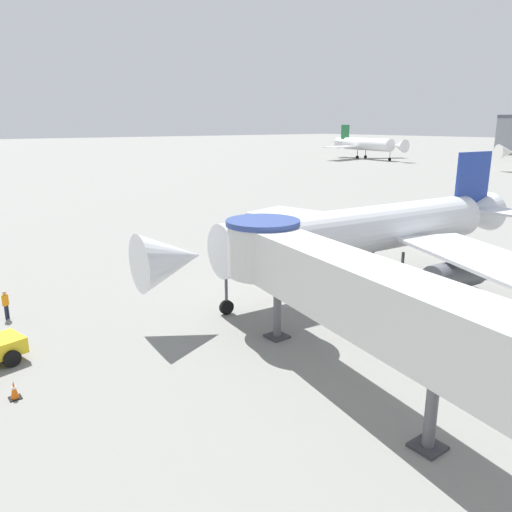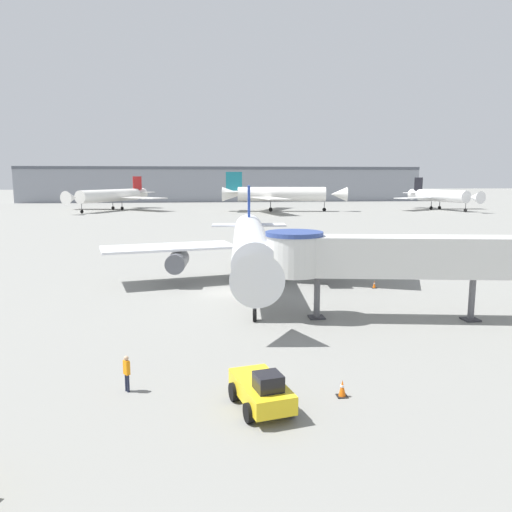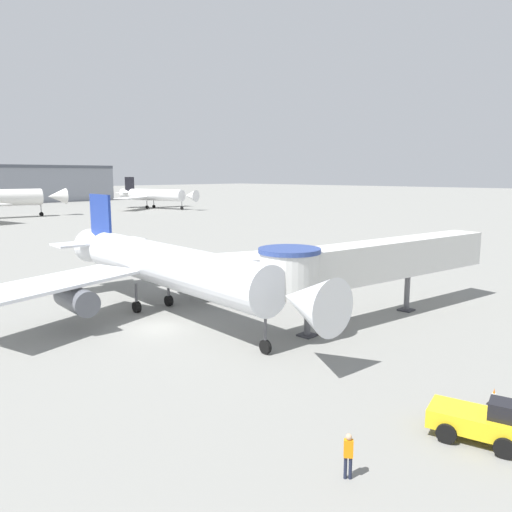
% 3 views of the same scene
% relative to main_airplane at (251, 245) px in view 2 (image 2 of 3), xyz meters
% --- Properties ---
extents(ground_plane, '(800.00, 800.00, 0.00)m').
position_rel_main_airplane_xyz_m(ground_plane, '(-2.54, -2.47, -3.89)').
color(ground_plane, gray).
extents(main_airplane, '(29.17, 31.53, 9.17)m').
position_rel_main_airplane_xyz_m(main_airplane, '(0.00, 0.00, 0.00)').
color(main_airplane, silver).
rests_on(main_airplane, ground_plane).
extents(jet_bridge, '(22.96, 6.85, 6.28)m').
position_rel_main_airplane_xyz_m(jet_bridge, '(9.75, -12.50, 0.70)').
color(jet_bridge, silver).
rests_on(jet_bridge, ground_plane).
extents(pushback_tug_yellow, '(2.74, 4.25, 1.91)m').
position_rel_main_airplane_xyz_m(pushback_tug_yellow, '(-2.27, -25.17, -3.04)').
color(pushback_tug_yellow, yellow).
rests_on(pushback_tug_yellow, ground_plane).
extents(traffic_cone_apron_front, '(0.49, 0.49, 0.81)m').
position_rel_main_airplane_xyz_m(traffic_cone_apron_front, '(1.59, -24.39, -3.50)').
color(traffic_cone_apron_front, black).
rests_on(traffic_cone_apron_front, ground_plane).
extents(traffic_cone_starboard_wing, '(0.42, 0.42, 0.70)m').
position_rel_main_airplane_xyz_m(traffic_cone_starboard_wing, '(11.13, -2.39, -3.56)').
color(traffic_cone_starboard_wing, black).
rests_on(traffic_cone_starboard_wing, ground_plane).
extents(ground_crew_marshaller, '(0.36, 0.39, 1.77)m').
position_rel_main_airplane_xyz_m(ground_crew_marshaller, '(-8.38, -22.65, -2.87)').
color(ground_crew_marshaller, '#1E2338').
rests_on(ground_crew_marshaller, ground_plane).
extents(background_jet_teal_tail, '(37.55, 40.24, 11.76)m').
position_rel_main_airplane_xyz_m(background_jet_teal_tail, '(19.63, 102.97, 1.23)').
color(background_jet_teal_tail, white).
rests_on(background_jet_teal_tail, ground_plane).
extents(background_jet_black_tail, '(30.63, 30.15, 10.10)m').
position_rel_main_airplane_xyz_m(background_jet_black_tail, '(70.85, 103.39, 0.55)').
color(background_jet_black_tail, white).
rests_on(background_jet_black_tail, ground_plane).
extents(background_jet_red_tail, '(32.83, 35.96, 10.46)m').
position_rel_main_airplane_xyz_m(background_jet_red_tail, '(-30.80, 112.93, 0.70)').
color(background_jet_red_tail, white).
rests_on(background_jet_red_tail, ground_plane).
extents(terminal_building, '(167.39, 20.68, 14.58)m').
position_rel_main_airplane_xyz_m(terminal_building, '(6.99, 172.53, 3.41)').
color(terminal_building, gray).
rests_on(terminal_building, ground_plane).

